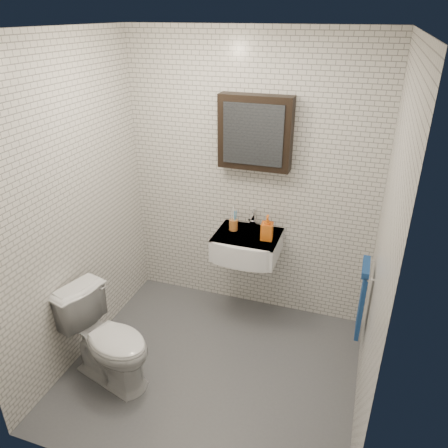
{
  "coord_description": "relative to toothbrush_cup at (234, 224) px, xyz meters",
  "views": [
    {
      "loc": [
        0.93,
        -2.45,
        2.59
      ],
      "look_at": [
        -0.05,
        0.45,
        1.09
      ],
      "focal_mm": 35.0,
      "sensor_mm": 36.0,
      "label": 1
    }
  ],
  "objects": [
    {
      "name": "washbasin",
      "position": [
        0.14,
        -0.09,
        -0.15
      ],
      "size": [
        0.55,
        0.5,
        0.2
      ],
      "color": "white",
      "rests_on": "room_shell"
    },
    {
      "name": "soap_bottle",
      "position": [
        0.32,
        -0.08,
        0.06
      ],
      "size": [
        0.11,
        0.11,
        0.22
      ],
      "primitive_type": "imported",
      "rotation": [
        0.0,
        0.0,
        0.1
      ],
      "color": "orange",
      "rests_on": "washbasin"
    },
    {
      "name": "mirror_cabinet",
      "position": [
        0.14,
        0.1,
        0.8
      ],
      "size": [
        0.6,
        0.15,
        0.6
      ],
      "color": "black",
      "rests_on": "room_shell"
    },
    {
      "name": "ground",
      "position": [
        0.09,
        -0.82,
        -0.9
      ],
      "size": [
        2.2,
        2.0,
        0.01
      ],
      "primitive_type": "cube",
      "color": "#4F5357",
      "rests_on": "ground"
    },
    {
      "name": "toothbrush_cup",
      "position": [
        0.0,
        0.0,
        0.0
      ],
      "size": [
        0.08,
        0.08,
        0.21
      ],
      "rotation": [
        0.0,
        0.0,
        0.08
      ],
      "color": "#A45F29",
      "rests_on": "washbasin"
    },
    {
      "name": "toilet",
      "position": [
        -0.62,
        -1.13,
        -0.53
      ],
      "size": [
        0.81,
        0.6,
        0.74
      ],
      "primitive_type": "imported",
      "rotation": [
        0.0,
        0.0,
        1.29
      ],
      "color": "silver",
      "rests_on": "ground"
    },
    {
      "name": "room_shell",
      "position": [
        0.09,
        -0.82,
        0.56
      ],
      "size": [
        2.22,
        2.02,
        2.51
      ],
      "color": "silver",
      "rests_on": "ground"
    },
    {
      "name": "faucet",
      "position": [
        0.14,
        0.11,
        0.01
      ],
      "size": [
        0.06,
        0.2,
        0.15
      ],
      "color": "silver",
      "rests_on": "washbasin"
    },
    {
      "name": "towel_rail",
      "position": [
        1.14,
        -0.47,
        -0.18
      ],
      "size": [
        0.09,
        0.3,
        0.58
      ],
      "color": "silver",
      "rests_on": "room_shell"
    }
  ]
}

